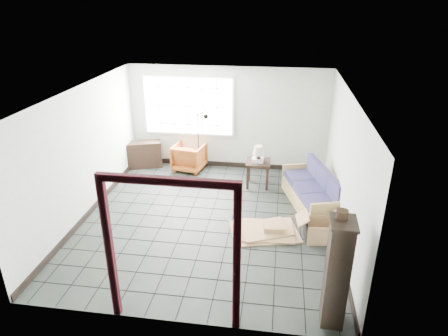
% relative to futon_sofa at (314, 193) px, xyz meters
% --- Properties ---
extents(ground, '(5.50, 5.50, 0.00)m').
position_rel_futon_sofa_xyz_m(ground, '(-2.10, -0.89, -0.31)').
color(ground, black).
rests_on(ground, ground).
extents(room_shell, '(5.02, 5.52, 2.61)m').
position_rel_futon_sofa_xyz_m(room_shell, '(-2.10, -0.86, 1.37)').
color(room_shell, '#ACB2AB').
rests_on(room_shell, ground).
extents(window_panel, '(2.32, 0.08, 1.52)m').
position_rel_futon_sofa_xyz_m(window_panel, '(-3.10, 1.81, 1.29)').
color(window_panel, silver).
rests_on(window_panel, ground).
extents(doorway_trim, '(1.80, 0.08, 2.20)m').
position_rel_futon_sofa_xyz_m(doorway_trim, '(-2.10, -3.59, 1.07)').
color(doorway_trim, '#330B12').
rests_on(doorway_trim, ground).
extents(futon_sofa, '(1.25, 2.06, 0.86)m').
position_rel_futon_sofa_xyz_m(futon_sofa, '(0.00, 0.00, 0.00)').
color(futon_sofa, tan).
rests_on(futon_sofa, ground).
extents(armchair, '(0.85, 0.81, 0.76)m').
position_rel_futon_sofa_xyz_m(armchair, '(-3.05, 1.51, 0.07)').
color(armchair, maroon).
rests_on(armchair, ground).
extents(side_table, '(0.56, 0.56, 0.61)m').
position_rel_futon_sofa_xyz_m(side_table, '(-1.24, 0.83, 0.20)').
color(side_table, black).
rests_on(side_table, ground).
extents(table_lamp, '(0.30, 0.30, 0.41)m').
position_rel_futon_sofa_xyz_m(table_lamp, '(-1.24, 0.76, 0.59)').
color(table_lamp, black).
rests_on(table_lamp, side_table).
extents(projector, '(0.28, 0.22, 0.09)m').
position_rel_futon_sofa_xyz_m(projector, '(-1.26, 0.79, 0.35)').
color(projector, silver).
rests_on(projector, side_table).
extents(floor_lamp, '(0.42, 0.30, 1.60)m').
position_rel_futon_sofa_xyz_m(floor_lamp, '(-2.69, 1.46, 0.55)').
color(floor_lamp, black).
rests_on(floor_lamp, ground).
extents(console_shelf, '(0.94, 0.62, 0.69)m').
position_rel_futon_sofa_xyz_m(console_shelf, '(-4.25, 1.51, 0.03)').
color(console_shelf, black).
rests_on(console_shelf, ground).
extents(tall_shelf, '(0.35, 0.45, 1.60)m').
position_rel_futon_sofa_xyz_m(tall_shelf, '(0.05, -3.29, 0.50)').
color(tall_shelf, black).
rests_on(tall_shelf, ground).
extents(pot, '(0.18, 0.18, 0.11)m').
position_rel_futon_sofa_xyz_m(pot, '(0.03, -3.23, 1.35)').
color(pot, black).
rests_on(pot, tall_shelf).
extents(open_box, '(0.95, 0.52, 0.52)m').
position_rel_futon_sofa_xyz_m(open_box, '(0.05, -1.27, -0.12)').
color(open_box, '#9F734C').
rests_on(open_box, ground).
extents(cardboard_pile, '(1.44, 1.18, 0.18)m').
position_rel_futon_sofa_xyz_m(cardboard_pile, '(-0.95, -1.20, -0.26)').
color(cardboard_pile, '#9F734C').
rests_on(cardboard_pile, ground).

